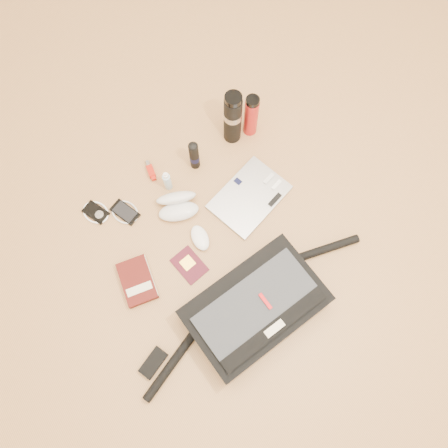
# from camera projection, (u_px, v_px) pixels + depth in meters

# --- Properties ---
(ground) EXTENTS (4.00, 4.00, 0.00)m
(ground) POSITION_uv_depth(u_px,v_px,m) (229.00, 248.00, 1.83)
(ground) COLOR #B4804B
(ground) RESTS_ON ground
(messenger_bag) EXTENTS (1.07, 0.35, 0.15)m
(messenger_bag) POSITION_uv_depth(u_px,v_px,m) (254.00, 308.00, 1.68)
(messenger_bag) COLOR black
(messenger_bag) RESTS_ON ground
(laptop) EXTENTS (0.37, 0.30, 0.03)m
(laptop) POSITION_uv_depth(u_px,v_px,m) (250.00, 197.00, 1.89)
(laptop) COLOR #A9A9AC
(laptop) RESTS_ON ground
(book) EXTENTS (0.16, 0.21, 0.03)m
(book) POSITION_uv_depth(u_px,v_px,m) (138.00, 281.00, 1.77)
(book) COLOR #48100C
(book) RESTS_ON ground
(passport) EXTENTS (0.12, 0.15, 0.01)m
(passport) POSITION_uv_depth(u_px,v_px,m) (189.00, 265.00, 1.80)
(passport) COLOR #450D19
(passport) RESTS_ON ground
(mouse) EXTENTS (0.09, 0.13, 0.04)m
(mouse) POSITION_uv_depth(u_px,v_px,m) (200.00, 238.00, 1.83)
(mouse) COLOR white
(mouse) RESTS_ON ground
(sunglasses_case) EXTENTS (0.21, 0.20, 0.10)m
(sunglasses_case) POSITION_uv_depth(u_px,v_px,m) (177.00, 205.00, 1.86)
(sunglasses_case) COLOR silver
(sunglasses_case) RESTS_ON ground
(ipod) EXTENTS (0.12, 0.12, 0.01)m
(ipod) POSITION_uv_depth(u_px,v_px,m) (96.00, 212.00, 1.88)
(ipod) COLOR black
(ipod) RESTS_ON ground
(phone) EXTENTS (0.13, 0.14, 0.01)m
(phone) POSITION_uv_depth(u_px,v_px,m) (125.00, 212.00, 1.88)
(phone) COLOR black
(phone) RESTS_ON ground
(inhaler) EXTENTS (0.04, 0.10, 0.03)m
(inhaler) POSITION_uv_depth(u_px,v_px,m) (151.00, 171.00, 1.93)
(inhaler) COLOR #AD1B0D
(inhaler) RESTS_ON ground
(spray_bottle) EXTENTS (0.04, 0.04, 0.13)m
(spray_bottle) POSITION_uv_depth(u_px,v_px,m) (167.00, 181.00, 1.87)
(spray_bottle) COLOR #ACCFE2
(spray_bottle) RESTS_ON ground
(aerosol_can) EXTENTS (0.06, 0.06, 0.18)m
(aerosol_can) POSITION_uv_depth(u_px,v_px,m) (194.00, 155.00, 1.87)
(aerosol_can) COLOR black
(aerosol_can) RESTS_ON ground
(thermos_black) EXTENTS (0.09, 0.09, 0.30)m
(thermos_black) POSITION_uv_depth(u_px,v_px,m) (233.00, 118.00, 1.86)
(thermos_black) COLOR black
(thermos_black) RESTS_ON ground
(thermos_red) EXTENTS (0.07, 0.07, 0.24)m
(thermos_red) POSITION_uv_depth(u_px,v_px,m) (251.00, 116.00, 1.90)
(thermos_red) COLOR #B31B1A
(thermos_red) RESTS_ON ground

